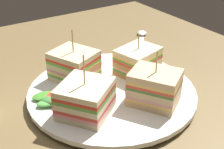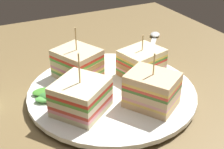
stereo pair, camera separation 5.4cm
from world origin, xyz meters
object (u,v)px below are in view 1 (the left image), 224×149
at_px(sandwich_wedge_0, 74,65).
at_px(sandwich_wedge_3, 138,61).
at_px(spoon, 142,36).
at_px(sandwich_wedge_1, 86,98).
at_px(sandwich_wedge_2, 154,88).
at_px(plate, 112,92).

bearing_deg(sandwich_wedge_0, sandwich_wedge_3, 43.89).
height_order(sandwich_wedge_3, spoon, sandwich_wedge_3).
height_order(sandwich_wedge_0, spoon, sandwich_wedge_0).
bearing_deg(spoon, sandwich_wedge_0, 154.80).
bearing_deg(sandwich_wedge_1, sandwich_wedge_2, -55.09).
bearing_deg(plate, spoon, -48.86).
bearing_deg(sandwich_wedge_1, spoon, 1.74).
relative_size(plate, sandwich_wedge_2, 3.04).
bearing_deg(sandwich_wedge_2, sandwich_wedge_1, 38.86).
bearing_deg(spoon, plate, 171.06).
distance_m(plate, sandwich_wedge_3, 0.09).
bearing_deg(sandwich_wedge_3, spoon, -145.01).
distance_m(sandwich_wedge_3, spoon, 0.22).
distance_m(sandwich_wedge_1, sandwich_wedge_2, 0.11).
xyz_separation_m(sandwich_wedge_3, spoon, (0.16, -0.14, -0.04)).
bearing_deg(plate, sandwich_wedge_2, -153.97).
height_order(plate, sandwich_wedge_1, sandwich_wedge_1).
relative_size(sandwich_wedge_1, sandwich_wedge_2, 1.08).
distance_m(plate, sandwich_wedge_0, 0.09).
bearing_deg(sandwich_wedge_1, plate, -10.14).
bearing_deg(sandwich_wedge_3, sandwich_wedge_1, 8.05).
height_order(sandwich_wedge_1, sandwich_wedge_2, sandwich_wedge_1).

